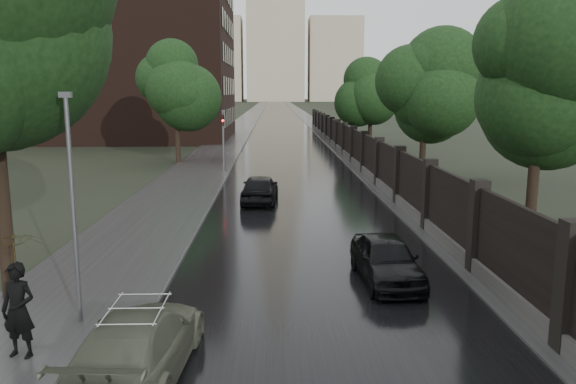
{
  "coord_description": "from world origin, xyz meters",
  "views": [
    {
      "loc": [
        -1.14,
        -10.24,
        5.11
      ],
      "look_at": [
        -0.63,
        9.92,
        1.5
      ],
      "focal_mm": 35.0,
      "sensor_mm": 36.0,
      "label": 1
    }
  ],
  "objects_px": {
    "traffic_light": "(223,136)",
    "pedestrian_umbrella": "(14,259)",
    "tree_left_far": "(176,90)",
    "tree_right_c": "(371,94)",
    "car_right_near": "(386,259)",
    "tree_right_a": "(540,97)",
    "lamp_post": "(73,209)",
    "tree_right_b": "(425,95)",
    "volga_sedan": "(138,344)",
    "hatchback_left": "(260,189)"
  },
  "relations": [
    {
      "from": "tree_right_a",
      "to": "volga_sedan",
      "type": "xyz_separation_m",
      "value": [
        -11.1,
        -8.73,
        -4.32
      ]
    },
    {
      "from": "tree_right_a",
      "to": "tree_right_b",
      "type": "relative_size",
      "value": 1.0
    },
    {
      "from": "traffic_light",
      "to": "tree_right_c",
      "type": "bearing_deg",
      "value": 51.82
    },
    {
      "from": "tree_left_far",
      "to": "pedestrian_umbrella",
      "type": "distance_m",
      "value": 30.41
    },
    {
      "from": "tree_right_c",
      "to": "lamp_post",
      "type": "relative_size",
      "value": 1.37
    },
    {
      "from": "traffic_light",
      "to": "hatchback_left",
      "type": "bearing_deg",
      "value": -75.31
    },
    {
      "from": "tree_left_far",
      "to": "lamp_post",
      "type": "height_order",
      "value": "tree_left_far"
    },
    {
      "from": "tree_right_b",
      "to": "pedestrian_umbrella",
      "type": "relative_size",
      "value": 2.44
    },
    {
      "from": "tree_left_far",
      "to": "tree_right_c",
      "type": "bearing_deg",
      "value": 32.83
    },
    {
      "from": "traffic_light",
      "to": "pedestrian_umbrella",
      "type": "relative_size",
      "value": 1.39
    },
    {
      "from": "tree_right_c",
      "to": "car_right_near",
      "type": "distance_m",
      "value": 36.36
    },
    {
      "from": "tree_left_far",
      "to": "tree_right_b",
      "type": "relative_size",
      "value": 1.05
    },
    {
      "from": "pedestrian_umbrella",
      "to": "lamp_post",
      "type": "bearing_deg",
      "value": 83.94
    },
    {
      "from": "tree_right_b",
      "to": "hatchback_left",
      "type": "height_order",
      "value": "tree_right_b"
    },
    {
      "from": "tree_right_b",
      "to": "car_right_near",
      "type": "height_order",
      "value": "tree_right_b"
    },
    {
      "from": "tree_right_a",
      "to": "car_right_near",
      "type": "bearing_deg",
      "value": -146.81
    },
    {
      "from": "tree_right_b",
      "to": "pedestrian_umbrella",
      "type": "height_order",
      "value": "tree_right_b"
    },
    {
      "from": "traffic_light",
      "to": "hatchback_left",
      "type": "distance_m",
      "value": 10.01
    },
    {
      "from": "tree_left_far",
      "to": "car_right_near",
      "type": "distance_m",
      "value": 27.89
    },
    {
      "from": "tree_right_c",
      "to": "car_right_near",
      "type": "height_order",
      "value": "tree_right_c"
    },
    {
      "from": "tree_right_c",
      "to": "lamp_post",
      "type": "distance_m",
      "value": 40.67
    },
    {
      "from": "tree_right_a",
      "to": "hatchback_left",
      "type": "distance_m",
      "value": 12.66
    },
    {
      "from": "tree_right_b",
      "to": "hatchback_left",
      "type": "relative_size",
      "value": 1.76
    },
    {
      "from": "tree_left_far",
      "to": "tree_right_c",
      "type": "height_order",
      "value": "tree_left_far"
    },
    {
      "from": "tree_left_far",
      "to": "pedestrian_umbrella",
      "type": "xyz_separation_m",
      "value": [
        2.06,
        -30.17,
        -3.17
      ]
    },
    {
      "from": "tree_right_a",
      "to": "traffic_light",
      "type": "relative_size",
      "value": 1.75
    },
    {
      "from": "hatchback_left",
      "to": "pedestrian_umbrella",
      "type": "height_order",
      "value": "pedestrian_umbrella"
    },
    {
      "from": "tree_right_a",
      "to": "hatchback_left",
      "type": "relative_size",
      "value": 1.76
    },
    {
      "from": "tree_right_c",
      "to": "car_right_near",
      "type": "bearing_deg",
      "value": -98.92
    },
    {
      "from": "hatchback_left",
      "to": "car_right_near",
      "type": "bearing_deg",
      "value": 111.53
    },
    {
      "from": "traffic_light",
      "to": "car_right_near",
      "type": "relative_size",
      "value": 1.07
    },
    {
      "from": "traffic_light",
      "to": "tree_right_a",
      "type": "bearing_deg",
      "value": -55.23
    },
    {
      "from": "volga_sedan",
      "to": "pedestrian_umbrella",
      "type": "bearing_deg",
      "value": -9.43
    },
    {
      "from": "volga_sedan",
      "to": "car_right_near",
      "type": "height_order",
      "value": "car_right_near"
    },
    {
      "from": "lamp_post",
      "to": "volga_sedan",
      "type": "distance_m",
      "value": 3.52
    },
    {
      "from": "car_right_near",
      "to": "pedestrian_umbrella",
      "type": "height_order",
      "value": "pedestrian_umbrella"
    },
    {
      "from": "hatchback_left",
      "to": "pedestrian_umbrella",
      "type": "distance_m",
      "value": 16.23
    },
    {
      "from": "hatchback_left",
      "to": "tree_right_a",
      "type": "bearing_deg",
      "value": 144.39
    },
    {
      "from": "tree_left_far",
      "to": "traffic_light",
      "type": "bearing_deg",
      "value": -53.53
    },
    {
      "from": "tree_right_b",
      "to": "car_right_near",
      "type": "relative_size",
      "value": 1.88
    },
    {
      "from": "pedestrian_umbrella",
      "to": "tree_right_c",
      "type": "bearing_deg",
      "value": 83.32
    },
    {
      "from": "tree_right_c",
      "to": "volga_sedan",
      "type": "distance_m",
      "value": 42.43
    },
    {
      "from": "tree_right_c",
      "to": "car_right_near",
      "type": "relative_size",
      "value": 1.88
    },
    {
      "from": "traffic_light",
      "to": "pedestrian_umbrella",
      "type": "xyz_separation_m",
      "value": [
        -1.64,
        -25.16,
        -0.33
      ]
    },
    {
      "from": "tree_left_far",
      "to": "tree_right_c",
      "type": "distance_m",
      "value": 18.45
    },
    {
      "from": "traffic_light",
      "to": "volga_sedan",
      "type": "distance_m",
      "value": 25.79
    },
    {
      "from": "traffic_light",
      "to": "pedestrian_umbrella",
      "type": "bearing_deg",
      "value": -93.73
    },
    {
      "from": "tree_right_c",
      "to": "hatchback_left",
      "type": "bearing_deg",
      "value": -110.76
    },
    {
      "from": "tree_right_a",
      "to": "pedestrian_umbrella",
      "type": "relative_size",
      "value": 2.44
    },
    {
      "from": "tree_right_b",
      "to": "traffic_light",
      "type": "height_order",
      "value": "tree_right_b"
    }
  ]
}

